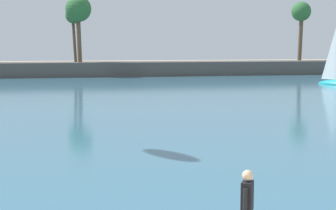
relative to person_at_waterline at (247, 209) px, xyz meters
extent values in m
cube|color=#386B84|center=(-0.66, 49.66, -0.86)|extent=(220.00, 98.21, 0.06)
cube|color=#514C47|center=(-0.66, 58.76, 0.01)|extent=(96.05, 6.00, 1.80)
cylinder|color=brown|center=(-1.79, 58.96, 3.78)|extent=(0.63, 0.46, 5.77)
sphere|color=#2D6633|center=(-1.79, 58.96, 6.66)|extent=(2.08, 2.08, 2.08)
cylinder|color=brown|center=(-1.26, 57.72, 4.13)|extent=(0.68, 0.78, 6.47)
sphere|color=#2D6633|center=(-1.26, 57.72, 7.35)|extent=(3.13, 3.13, 3.13)
cylinder|color=brown|center=(28.51, 59.68, 4.20)|extent=(0.67, 0.63, 6.61)
sphere|color=#2D6633|center=(28.51, 59.68, 7.50)|extent=(2.64, 2.64, 2.64)
cube|color=black|center=(0.00, 0.00, 0.26)|extent=(0.34, 0.39, 0.58)
sphere|color=beige|center=(0.00, 0.00, 0.67)|extent=(0.21, 0.21, 0.21)
cylinder|color=black|center=(-0.11, -0.20, 0.22)|extent=(0.09, 0.09, 0.50)
cylinder|color=black|center=(0.11, 0.20, 0.22)|extent=(0.09, 0.09, 0.50)
pyramid|color=white|center=(22.94, 39.53, 2.24)|extent=(1.13, 2.01, 5.17)
camera|label=1|loc=(-3.45, -9.65, 3.16)|focal=58.11mm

